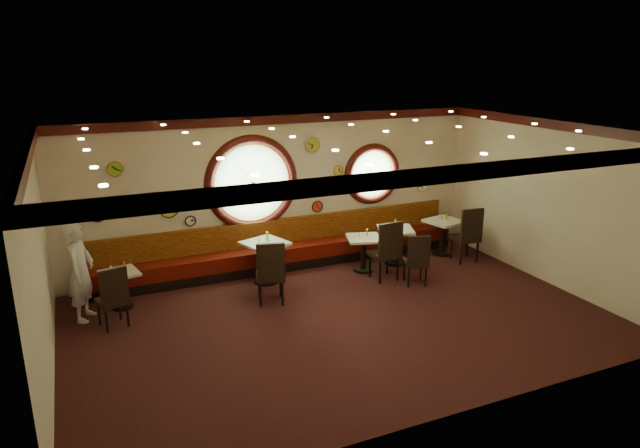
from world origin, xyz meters
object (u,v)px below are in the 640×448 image
at_px(table_e, 443,233).
at_px(condiment_a_pepper, 120,270).
at_px(condiment_c_pepper, 363,235).
at_px(condiment_b_bottle, 267,236).
at_px(condiment_d_pepper, 399,226).
at_px(table_d, 395,242).
at_px(condiment_d_bottle, 395,223).
at_px(condiment_a_salt, 111,269).
at_px(condiment_b_pepper, 269,241).
at_px(chair_d, 417,257).
at_px(condiment_c_salt, 360,235).
at_px(waiter, 81,272).
at_px(chair_e, 468,231).
at_px(condiment_c_bottle, 367,233).
at_px(chair_b, 271,269).
at_px(condiment_b_salt, 259,241).
at_px(table_c, 364,250).
at_px(condiment_a_bottle, 125,265).
at_px(table_a, 121,285).
at_px(chair_a, 113,294).
at_px(table_b, 265,257).
at_px(condiment_e_salt, 442,218).
at_px(condiment_d_salt, 393,226).
at_px(chair_c, 387,247).
at_px(condiment_e_pepper, 448,218).

xyz_separation_m(table_e, condiment_a_pepper, (-6.95, -0.09, 0.23)).
height_order(condiment_c_pepper, condiment_b_bottle, condiment_b_bottle).
bearing_deg(condiment_d_pepper, table_d, 148.87).
distance_m(table_e, condiment_d_bottle, 1.32).
relative_size(condiment_a_salt, condiment_d_bottle, 0.63).
bearing_deg(condiment_b_pepper, chair_d, -26.05).
distance_m(condiment_c_pepper, condiment_b_bottle, 2.00).
height_order(condiment_c_salt, waiter, waiter).
bearing_deg(chair_e, condiment_c_bottle, 173.07).
xyz_separation_m(chair_b, chair_e, (4.63, 0.36, 0.02)).
bearing_deg(chair_e, condiment_b_bottle, 175.44).
distance_m(chair_b, waiter, 3.21).
bearing_deg(condiment_c_bottle, condiment_b_salt, 175.43).
relative_size(table_c, condiment_a_bottle, 5.53).
height_order(table_a, chair_b, chair_b).
bearing_deg(condiment_c_pepper, condiment_b_bottle, 170.46).
distance_m(chair_a, condiment_b_salt, 2.95).
bearing_deg(chair_d, table_d, 96.13).
xyz_separation_m(table_a, chair_a, (-0.18, -0.79, 0.18)).
relative_size(table_c, condiment_b_pepper, 8.93).
height_order(chair_a, condiment_d_pepper, chair_a).
relative_size(table_b, condiment_c_salt, 11.32).
distance_m(chair_d, condiment_e_salt, 2.03).
xyz_separation_m(table_d, condiment_a_pepper, (-5.63, 0.02, 0.23)).
distance_m(condiment_d_salt, condiment_d_pepper, 0.13).
bearing_deg(condiment_c_pepper, condiment_d_pepper, 2.94).
height_order(chair_c, condiment_b_pepper, chair_c).
distance_m(condiment_b_pepper, condiment_b_bottle, 0.21).
bearing_deg(table_c, condiment_d_salt, 9.18).
relative_size(table_a, table_d, 0.78).
bearing_deg(condiment_b_bottle, waiter, -173.18).
relative_size(condiment_c_salt, waiter, 0.05).
distance_m(condiment_b_salt, condiment_b_pepper, 0.20).
bearing_deg(table_c, condiment_a_bottle, 176.69).
distance_m(table_b, condiment_e_pepper, 4.31).
distance_m(table_e, chair_e, 0.71).
bearing_deg(condiment_d_salt, condiment_d_pepper, -24.08).
xyz_separation_m(condiment_b_bottle, condiment_d_bottle, (2.87, -0.13, -0.04)).
height_order(chair_b, condiment_d_salt, chair_b).
relative_size(condiment_b_bottle, condiment_d_bottle, 0.91).
bearing_deg(chair_a, condiment_b_salt, 1.90).
height_order(table_e, chair_b, chair_b).
relative_size(chair_c, condiment_a_bottle, 5.02).
relative_size(table_d, chair_d, 1.44).
height_order(condiment_c_salt, condiment_b_pepper, condiment_b_pepper).
xyz_separation_m(chair_a, condiment_d_pepper, (5.88, 0.71, 0.24)).
xyz_separation_m(table_c, condiment_e_salt, (2.09, 0.22, 0.38)).
distance_m(table_d, condiment_d_salt, 0.35).
height_order(table_a, condiment_d_bottle, condiment_d_bottle).
distance_m(table_a, table_d, 5.64).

